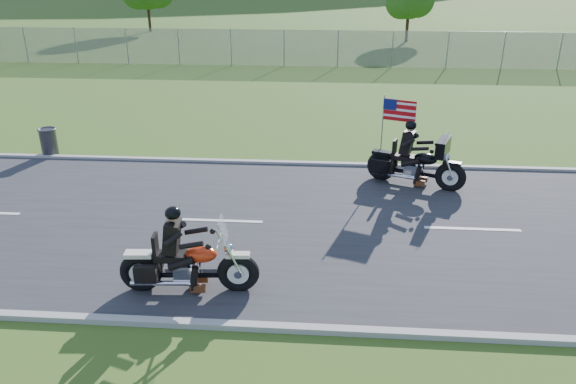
{
  "coord_description": "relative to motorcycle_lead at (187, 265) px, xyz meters",
  "views": [
    {
      "loc": [
        0.59,
        -11.89,
        5.95
      ],
      "look_at": [
        -0.29,
        0.0,
        0.84
      ],
      "focal_mm": 35.0,
      "sensor_mm": 36.0,
      "label": 1
    }
  ],
  "objects": [
    {
      "name": "fence",
      "position": [
        -3.02,
        22.97,
        0.44
      ],
      "size": [
        60.0,
        0.03,
        2.0
      ],
      "primitive_type": "cube",
      "color": "gray",
      "rests_on": "ground"
    },
    {
      "name": "trash_can",
      "position": [
        -6.18,
        7.27,
        -0.12
      ],
      "size": [
        0.6,
        0.6,
        0.87
      ],
      "primitive_type": "cylinder",
      "rotation": [
        0.0,
        0.0,
        -0.22
      ],
      "color": "#313135",
      "rests_on": "ground"
    },
    {
      "name": "curb_south",
      "position": [
        1.98,
        -1.08,
        -0.51
      ],
      "size": [
        120.0,
        0.18,
        0.12
      ],
      "primitive_type": "cube",
      "color": "#9E9B93",
      "rests_on": "ground"
    },
    {
      "name": "ground",
      "position": [
        1.98,
        2.97,
        -0.56
      ],
      "size": [
        420.0,
        420.0,
        0.0
      ],
      "primitive_type": "plane",
      "color": "#2B5219",
      "rests_on": "ground"
    },
    {
      "name": "motorcycle_follow",
      "position": [
        4.97,
        5.63,
        0.07
      ],
      "size": [
        2.63,
        1.38,
        2.29
      ],
      "rotation": [
        0.0,
        0.0,
        -0.37
      ],
      "color": "black",
      "rests_on": "ground"
    },
    {
      "name": "motorcycle_lead",
      "position": [
        0.0,
        0.0,
        0.0
      ],
      "size": [
        2.64,
        0.73,
        1.78
      ],
      "rotation": [
        0.0,
        0.0,
        0.07
      ],
      "color": "black",
      "rests_on": "ground"
    },
    {
      "name": "curb_north",
      "position": [
        1.98,
        7.02,
        -0.51
      ],
      "size": [
        120.0,
        0.18,
        0.12
      ],
      "primitive_type": "cube",
      "color": "#9E9B93",
      "rests_on": "ground"
    },
    {
      "name": "road",
      "position": [
        1.98,
        2.97,
        -0.54
      ],
      "size": [
        120.0,
        8.0,
        0.04
      ],
      "primitive_type": "cube",
      "color": "#28282B",
      "rests_on": "ground"
    }
  ]
}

